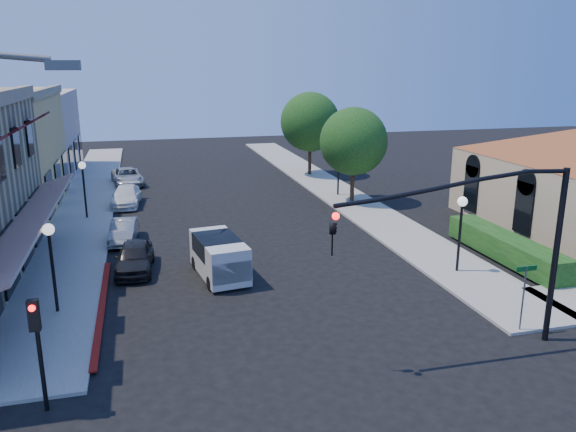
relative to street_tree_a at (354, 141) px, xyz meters
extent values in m
plane|color=black|center=(-8.80, -22.00, -4.19)|extent=(120.00, 120.00, 0.00)
cube|color=gray|center=(-17.55, 5.00, -4.13)|extent=(3.50, 50.00, 0.12)
cube|color=gray|center=(-0.05, 5.00, -4.13)|extent=(3.50, 50.00, 0.12)
cube|color=maroon|center=(-15.70, -14.00, -4.19)|extent=(0.25, 10.00, 0.06)
cube|color=#561416|center=(-18.40, -11.00, -1.14)|extent=(1.75, 17.00, 0.67)
cube|color=#430D0F|center=(-18.75, -11.20, 2.36)|extent=(1.02, 1.50, 0.60)
cube|color=#430D0F|center=(-18.75, -7.80, 2.36)|extent=(1.02, 1.50, 0.60)
cube|color=#430D0F|center=(-18.75, -4.40, 2.36)|extent=(1.02, 1.50, 0.60)
cube|color=black|center=(-19.25, -11.70, -2.59)|extent=(0.12, 2.60, 2.60)
cube|color=black|center=(-19.25, -8.30, -2.59)|extent=(0.12, 2.60, 2.60)
cube|color=black|center=(-19.25, -4.90, -2.59)|extent=(0.12, 2.60, 2.60)
cube|color=tan|center=(-24.30, 16.00, -0.69)|extent=(10.00, 12.00, 7.00)
cube|color=black|center=(5.65, -10.50, -2.39)|extent=(0.12, 1.40, 2.80)
cube|color=black|center=(5.65, -5.50, -2.39)|extent=(0.12, 1.40, 2.80)
cube|color=#134112|center=(2.90, -13.00, -4.19)|extent=(1.40, 8.00, 1.10)
cylinder|color=black|center=(0.00, 0.00, -3.14)|extent=(0.28, 0.28, 2.10)
sphere|color=#134112|center=(0.00, 0.00, 0.01)|extent=(4.56, 4.56, 4.56)
cylinder|color=black|center=(0.00, 10.00, -3.06)|extent=(0.28, 0.28, 2.27)
sphere|color=#134112|center=(0.00, 10.00, 0.36)|extent=(4.94, 4.94, 4.94)
cylinder|color=black|center=(-0.80, -20.50, -1.19)|extent=(0.20, 0.20, 6.00)
cylinder|color=black|center=(-4.70, -20.50, 1.41)|extent=(7.80, 0.14, 0.14)
imported|color=black|center=(-8.60, -20.50, 0.51)|extent=(0.20, 0.16, 1.00)
sphere|color=#FF0C0C|center=(-8.60, -20.68, 0.81)|extent=(0.22, 0.22, 0.22)
cylinder|color=black|center=(-16.80, -20.50, -2.69)|extent=(0.12, 0.12, 3.00)
cube|color=black|center=(-16.80, -20.65, -1.29)|extent=(0.28, 0.22, 0.85)
sphere|color=#FF0C0C|center=(-16.80, -20.77, -1.04)|extent=(0.18, 0.18, 0.18)
cube|color=#595B5E|center=(-15.10, -24.00, 4.96)|extent=(0.60, 0.25, 0.18)
cylinder|color=#595B5E|center=(-1.30, -19.80, -2.94)|extent=(0.06, 0.06, 2.50)
cube|color=#0C591E|center=(-1.30, -19.80, -1.79)|extent=(0.80, 0.04, 0.18)
cylinder|color=black|center=(-17.30, -14.00, -2.59)|extent=(0.12, 0.12, 3.20)
sphere|color=white|center=(-17.30, -14.00, -0.84)|extent=(0.44, 0.44, 0.44)
cylinder|color=black|center=(-17.30, 0.00, -2.59)|extent=(0.12, 0.12, 3.20)
sphere|color=white|center=(-17.30, 0.00, -0.84)|extent=(0.44, 0.44, 0.44)
cylinder|color=black|center=(-0.30, -14.00, -2.59)|extent=(0.12, 0.12, 3.20)
sphere|color=white|center=(-0.30, -14.00, -0.84)|extent=(0.44, 0.44, 0.44)
cylinder|color=black|center=(-0.30, 2.00, -2.59)|extent=(0.12, 0.12, 3.20)
sphere|color=white|center=(-0.30, 2.00, -0.84)|extent=(0.44, 0.44, 0.44)
cube|color=silver|center=(-10.79, -11.68, -3.24)|extent=(2.25, 4.20, 1.64)
cube|color=silver|center=(-10.56, -13.39, -3.33)|extent=(1.74, 0.77, 0.91)
cube|color=black|center=(-10.60, -13.07, -2.88)|extent=(1.54, 0.30, 0.82)
cube|color=black|center=(-10.83, -11.41, -2.83)|extent=(2.05, 2.58, 0.82)
cylinder|color=black|center=(-11.37, -13.13, -3.89)|extent=(0.31, 0.63, 0.60)
cylinder|color=black|center=(-11.74, -10.43, -3.89)|extent=(0.31, 0.63, 0.60)
cylinder|color=black|center=(-9.84, -12.92, -3.89)|extent=(0.31, 0.63, 0.60)
cylinder|color=black|center=(-10.21, -10.22, -3.89)|extent=(0.31, 0.63, 0.60)
imported|color=black|center=(-14.43, -10.00, -3.52)|extent=(1.93, 4.07, 1.35)
imported|color=gray|center=(-15.00, -5.32, -3.60)|extent=(1.63, 3.73, 1.19)
imported|color=white|center=(-15.00, 3.00, -3.56)|extent=(2.20, 4.55, 1.28)
imported|color=#AFB2B5|center=(-15.00, 10.00, -3.55)|extent=(2.72, 4.90, 1.30)
camera|label=1|loc=(-13.84, -35.21, 4.96)|focal=35.00mm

